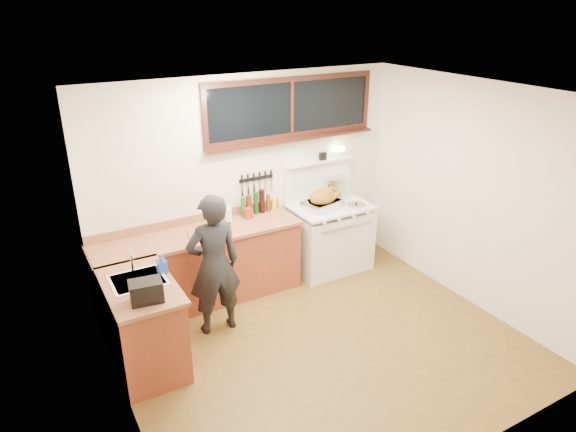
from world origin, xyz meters
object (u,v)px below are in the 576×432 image
vintage_stove (329,235)px  man (214,265)px  roast_turkey (323,200)px  cutting_board (206,230)px

vintage_stove → man: bearing=-162.5°
roast_turkey → cutting_board: bearing=-179.3°
man → roast_turkey: bearing=18.1°
man → roast_turkey: (1.74, 0.57, 0.21)m
vintage_stove → roast_turkey: (-0.13, -0.02, 0.54)m
cutting_board → roast_turkey: 1.60m
vintage_stove → cutting_board: (-1.73, -0.04, 0.49)m
vintage_stove → man: man is taller
vintage_stove → roast_turkey: size_ratio=2.94×
man → roast_turkey: man is taller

